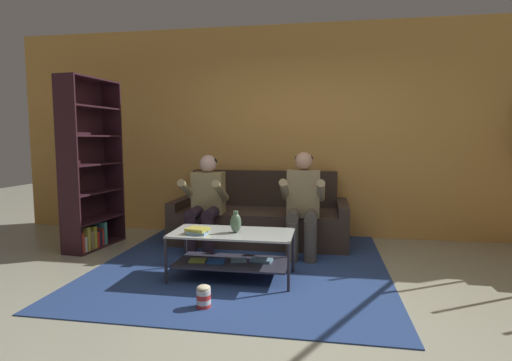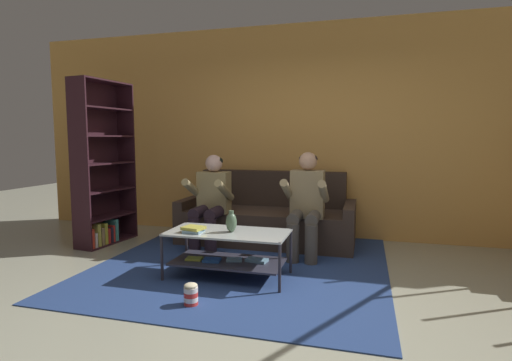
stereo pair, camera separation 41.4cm
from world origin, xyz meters
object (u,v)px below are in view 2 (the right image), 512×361
popcorn_tub (191,294)px  person_seated_left (211,198)px  bookshelf (101,176)px  person_seated_right (306,200)px  coffee_table (228,247)px  couch (268,219)px  book_stack (194,229)px  vase (231,222)px

popcorn_tub → person_seated_left: bearing=106.1°
person_seated_left → popcorn_tub: person_seated_left is taller
person_seated_left → popcorn_tub: (0.46, -1.61, -0.54)m
bookshelf → person_seated_right: bearing=1.9°
coffee_table → popcorn_tub: size_ratio=6.15×
person_seated_left → couch: bearing=42.6°
coffee_table → book_stack: bearing=-159.7°
coffee_table → book_stack: (-0.31, -0.11, 0.18)m
couch → book_stack: couch is taller
coffee_table → vase: 0.26m
bookshelf → coffee_table: bearing=-22.0°
couch → book_stack: bearing=-103.0°
person_seated_right → book_stack: 1.39m
coffee_table → bookshelf: bookshelf is taller
vase → book_stack: 0.37m
couch → coffee_table: size_ratio=1.91×
vase → bookshelf: bearing=158.2°
person_seated_left → person_seated_right: person_seated_right is taller
vase → book_stack: (-0.35, -0.11, -0.07)m
couch → vase: 1.46m
coffee_table → popcorn_tub: bearing=-95.7°
popcorn_tub → couch: bearing=86.9°
couch → bookshelf: (-2.06, -0.62, 0.58)m
book_stack → person_seated_left: bearing=102.6°
person_seated_left → person_seated_right: size_ratio=0.96×
person_seated_left → person_seated_right: 1.16m
person_seated_right → vase: 1.09m
book_stack → bookshelf: 1.98m
person_seated_right → popcorn_tub: 1.84m
book_stack → vase: bearing=17.3°
person_seated_right → popcorn_tub: bearing=-113.4°
popcorn_tub → bookshelf: bearing=141.9°
bookshelf → popcorn_tub: bearing=-38.1°
person_seated_left → book_stack: 1.05m
person_seated_right → coffee_table: bearing=-124.9°
couch → person_seated_right: size_ratio=1.87×
coffee_table → popcorn_tub: (-0.07, -0.71, -0.21)m
person_seated_right → coffee_table: 1.15m
vase → couch: bearing=89.6°
couch → person_seated_right: 0.86m
couch → bookshelf: 2.23m
vase → popcorn_tub: 0.85m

